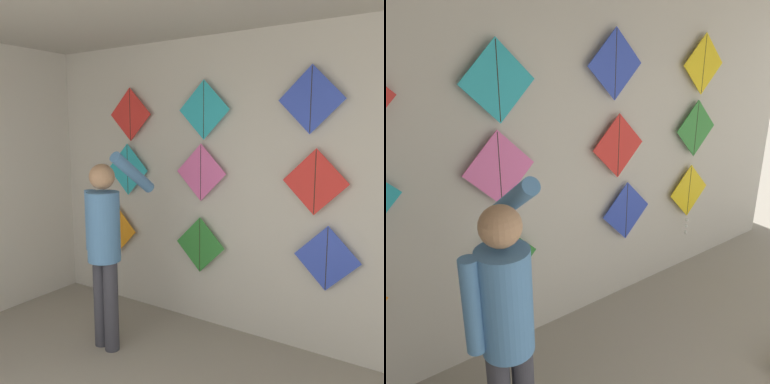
% 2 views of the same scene
% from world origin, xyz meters
% --- Properties ---
extents(back_panel, '(5.87, 0.06, 2.80)m').
position_xyz_m(back_panel, '(0.00, 3.50, 1.40)').
color(back_panel, beige).
rests_on(back_panel, ground).
extents(shopkeeper, '(0.45, 0.59, 1.76)m').
position_xyz_m(shopkeeper, '(-1.05, 2.55, 0.99)').
color(shopkeeper, '#383842').
rests_on(shopkeeper, ground).
extents(kite_0, '(0.55, 0.01, 0.55)m').
position_xyz_m(kite_0, '(-1.73, 3.41, 0.82)').
color(kite_0, orange).
extents(kite_1, '(0.55, 0.01, 0.55)m').
position_xyz_m(kite_1, '(-0.62, 3.41, 0.81)').
color(kite_1, '#338C38').
extents(kite_2, '(0.55, 0.01, 0.55)m').
position_xyz_m(kite_2, '(0.62, 3.41, 0.89)').
color(kite_2, blue).
extents(kite_4, '(0.55, 0.01, 0.55)m').
position_xyz_m(kite_4, '(-1.55, 3.41, 1.51)').
color(kite_4, '#28B2C6').
extents(kite_5, '(0.55, 0.01, 0.55)m').
position_xyz_m(kite_5, '(-0.61, 3.41, 1.53)').
color(kite_5, pink).
extents(kite_6, '(0.55, 0.01, 0.55)m').
position_xyz_m(kite_6, '(0.50, 3.41, 1.52)').
color(kite_6, red).
extents(kite_8, '(0.55, 0.01, 0.55)m').
position_xyz_m(kite_8, '(-1.50, 3.41, 2.09)').
color(kite_8, red).
extents(kite_9, '(0.55, 0.01, 0.55)m').
position_xyz_m(kite_9, '(-0.58, 3.41, 2.12)').
color(kite_9, '#28B2C6').
extents(kite_10, '(0.55, 0.01, 0.55)m').
position_xyz_m(kite_10, '(0.44, 3.41, 2.18)').
color(kite_10, blue).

